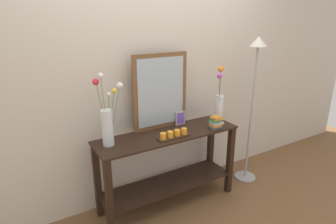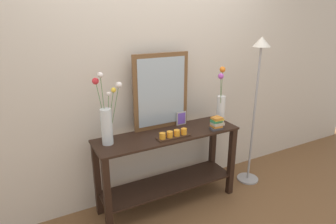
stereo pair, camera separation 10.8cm
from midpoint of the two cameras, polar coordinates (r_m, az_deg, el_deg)
ground_plane at (r=3.06m, az=-1.06°, el=-17.82°), size 7.00×6.00×0.02m
wall_back at (r=2.78m, az=-4.55°, el=9.11°), size 6.40×0.08×2.70m
console_table at (r=2.80m, az=-1.12°, el=-9.84°), size 1.40×0.40×0.77m
mirror_leaning at (r=2.70m, az=-2.67°, el=4.10°), size 0.57×0.03×0.73m
tall_vase_left at (r=2.43m, az=-13.38°, el=-1.81°), size 0.21×0.18×0.62m
vase_right at (r=2.92m, az=9.23°, el=1.69°), size 0.13×0.12×0.58m
candle_tray at (r=2.57m, az=-0.03°, el=-4.59°), size 0.32×0.09×0.07m
picture_frame_small at (r=2.86m, az=1.40°, el=-1.24°), size 0.11×0.01×0.14m
book_stack at (r=2.79m, az=8.56°, el=-2.10°), size 0.13×0.11×0.13m
floor_lamp at (r=3.13m, az=15.99°, el=4.83°), size 0.24×0.24×1.62m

